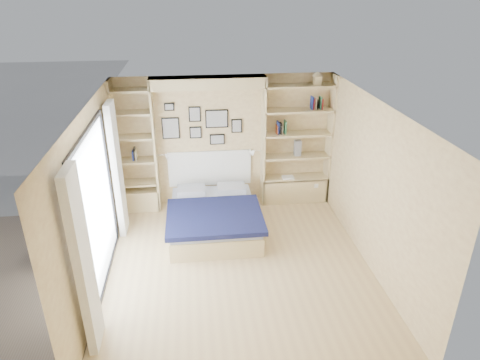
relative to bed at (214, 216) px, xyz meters
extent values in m
plane|color=tan|center=(0.31, -1.14, -0.26)|extent=(4.50, 4.50, 0.00)
plane|color=beige|center=(0.31, 1.11, 0.99)|extent=(4.00, 0.00, 4.00)
plane|color=beige|center=(0.31, -3.39, 0.99)|extent=(4.00, 0.00, 4.00)
plane|color=beige|center=(-1.69, -1.14, 0.99)|extent=(0.00, 4.50, 4.50)
plane|color=beige|center=(2.31, -1.14, 0.99)|extent=(0.00, 4.50, 4.50)
plane|color=white|center=(0.31, -1.14, 2.24)|extent=(4.50, 4.50, 0.00)
cube|color=tan|center=(-0.99, 0.93, 0.99)|extent=(0.04, 0.35, 2.50)
cube|color=tan|center=(1.01, 0.93, 0.99)|extent=(0.04, 0.35, 2.50)
cube|color=tan|center=(0.01, 0.93, 2.14)|extent=(2.00, 0.35, 0.20)
cube|color=tan|center=(2.29, 0.93, 0.99)|extent=(0.04, 0.35, 2.50)
cube|color=tan|center=(-1.67, 0.93, 0.99)|extent=(0.04, 0.35, 2.50)
cube|color=tan|center=(1.66, 0.93, -0.01)|extent=(1.30, 0.35, 0.50)
cube|color=tan|center=(-1.34, 0.93, -0.06)|extent=(0.70, 0.35, 0.40)
cube|color=black|center=(-1.66, -1.14, 1.97)|extent=(0.04, 2.08, 0.06)
cube|color=black|center=(-1.66, -1.14, -0.23)|extent=(0.04, 2.08, 0.06)
cube|color=black|center=(-1.66, -2.16, 0.84)|extent=(0.04, 0.06, 2.20)
cube|color=black|center=(-1.66, -0.12, 0.84)|extent=(0.04, 0.06, 2.20)
cube|color=silver|center=(-1.67, -1.14, 0.86)|extent=(0.01, 2.00, 2.20)
cube|color=white|center=(-1.57, -2.44, 0.89)|extent=(0.10, 0.45, 2.30)
cube|color=white|center=(-1.57, 0.16, 0.89)|extent=(0.10, 0.45, 2.30)
cube|color=tan|center=(1.66, 0.93, 0.24)|extent=(1.30, 0.35, 0.04)
cube|color=tan|center=(1.66, 0.93, 0.69)|extent=(1.30, 0.35, 0.04)
cube|color=tan|center=(1.66, 0.93, 1.14)|extent=(1.30, 0.35, 0.04)
cube|color=tan|center=(1.66, 0.93, 1.59)|extent=(1.30, 0.35, 0.04)
cube|color=tan|center=(1.66, 0.93, 2.04)|extent=(1.30, 0.35, 0.04)
cube|color=tan|center=(-1.34, 0.93, 0.29)|extent=(0.70, 0.35, 0.04)
cube|color=tan|center=(-1.34, 0.93, 0.74)|extent=(0.70, 0.35, 0.04)
cube|color=tan|center=(-1.34, 0.93, 1.19)|extent=(0.70, 0.35, 0.04)
cube|color=tan|center=(-1.34, 0.93, 1.64)|extent=(0.70, 0.35, 0.04)
cube|color=tan|center=(-1.34, 0.93, 2.04)|extent=(0.70, 0.35, 0.04)
cube|color=tan|center=(0.00, -0.02, -0.10)|extent=(1.49, 1.86, 0.33)
cube|color=#ABAFBB|center=(0.00, -0.02, 0.11)|extent=(1.45, 1.82, 0.10)
cube|color=#12153A|center=(0.00, -0.33, 0.18)|extent=(1.59, 1.30, 0.08)
cube|color=#ABAFBB|center=(-0.37, 0.61, 0.22)|extent=(0.51, 0.37, 0.12)
cube|color=#ABAFBB|center=(0.37, 0.61, 0.22)|extent=(0.51, 0.37, 0.12)
cube|color=white|center=(0.00, 1.08, 0.46)|extent=(1.59, 0.04, 0.70)
cube|color=black|center=(-0.69, 1.08, 1.29)|extent=(0.32, 0.02, 0.40)
cube|color=gray|center=(-0.69, 1.07, 1.29)|extent=(0.28, 0.01, 0.36)
cube|color=black|center=(-0.24, 1.08, 1.54)|extent=(0.22, 0.02, 0.28)
cube|color=gray|center=(-0.24, 1.07, 1.54)|extent=(0.18, 0.01, 0.24)
cube|color=black|center=(-0.24, 1.08, 1.19)|extent=(0.22, 0.02, 0.22)
cube|color=gray|center=(-0.24, 1.07, 1.19)|extent=(0.18, 0.01, 0.18)
cube|color=black|center=(0.16, 1.08, 1.44)|extent=(0.42, 0.02, 0.34)
cube|color=gray|center=(0.16, 1.07, 1.44)|extent=(0.38, 0.01, 0.30)
cube|color=black|center=(0.16, 1.08, 1.04)|extent=(0.28, 0.02, 0.20)
cube|color=gray|center=(0.16, 1.07, 1.04)|extent=(0.24, 0.01, 0.16)
cube|color=black|center=(0.53, 1.08, 1.29)|extent=(0.20, 0.02, 0.26)
cube|color=gray|center=(0.53, 1.07, 1.29)|extent=(0.16, 0.01, 0.22)
cube|color=black|center=(-0.69, 1.08, 1.69)|extent=(0.18, 0.02, 0.14)
cube|color=gray|center=(-0.69, 1.07, 1.69)|extent=(0.14, 0.01, 0.10)
cylinder|color=silver|center=(-0.85, 0.86, 0.86)|extent=(0.20, 0.02, 0.02)
cone|color=white|center=(-0.75, 0.86, 0.84)|extent=(0.13, 0.12, 0.15)
cylinder|color=silver|center=(0.87, 0.86, 0.86)|extent=(0.20, 0.02, 0.02)
cone|color=white|center=(0.77, 0.86, 0.84)|extent=(0.13, 0.12, 0.15)
cube|color=#98391C|center=(1.26, 0.93, 1.24)|extent=(0.02, 0.15, 0.17)
cube|color=navy|center=(1.28, 0.93, 1.27)|extent=(0.03, 0.15, 0.23)
cube|color=black|center=(1.33, 0.93, 1.26)|extent=(0.03, 0.15, 0.21)
cube|color=tan|center=(1.34, 0.93, 1.24)|extent=(0.04, 0.15, 0.17)
cube|color=#265733|center=(1.41, 0.93, 1.28)|extent=(0.03, 0.15, 0.25)
cube|color=#A51E1E|center=(1.90, 0.93, 1.71)|extent=(0.02, 0.15, 0.20)
cube|color=navy|center=(1.89, 0.93, 1.72)|extent=(0.03, 0.15, 0.23)
cube|color=black|center=(1.98, 0.93, 1.70)|extent=(0.03, 0.15, 0.19)
cube|color=#C4B28D|center=(1.97, 0.93, 1.71)|extent=(0.04, 0.15, 0.20)
cube|color=#26593F|center=(2.05, 0.93, 1.72)|extent=(0.03, 0.15, 0.22)
cube|color=#A51E1E|center=(2.07, 0.93, 1.71)|extent=(0.03, 0.15, 0.20)
cube|color=navy|center=(-1.40, 0.93, 0.85)|extent=(0.02, 0.15, 0.18)
cube|color=black|center=(-1.37, 0.93, 0.87)|extent=(0.03, 0.15, 0.23)
cube|color=#BFB28C|center=(-1.35, 0.93, 0.85)|extent=(0.03, 0.15, 0.19)
cube|color=tan|center=(1.96, 0.93, 2.13)|extent=(0.13, 0.13, 0.15)
cone|color=tan|center=(1.96, 0.93, 2.25)|extent=(0.20, 0.20, 0.08)
cube|color=slate|center=(1.68, 0.93, 0.86)|extent=(0.12, 0.12, 0.30)
cube|color=white|center=(1.51, 0.88, 0.27)|extent=(0.22, 0.16, 0.03)
cylinder|color=tan|center=(-2.81, -0.75, -0.05)|extent=(0.08, 0.14, 0.42)
cylinder|color=tan|center=(-2.38, -0.94, -0.05)|extent=(0.08, 0.14, 0.42)
cylinder|color=tan|center=(-2.58, -0.22, 0.06)|extent=(0.16, 0.32, 0.69)
cylinder|color=tan|center=(-2.15, -0.40, 0.06)|extent=(0.16, 0.32, 0.69)
cube|color=#2947B3|center=(-2.51, -0.65, 0.03)|extent=(0.67, 0.72, 0.15)
cube|color=#2947B3|center=(-2.35, -0.28, 0.27)|extent=(0.53, 0.40, 0.56)
camera|label=1|loc=(-0.29, -6.53, 3.72)|focal=32.00mm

